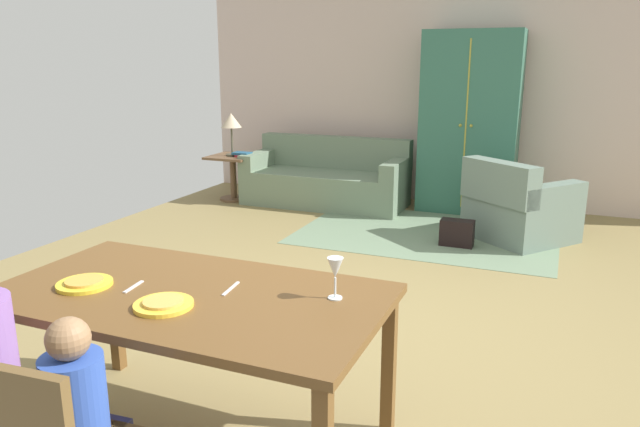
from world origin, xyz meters
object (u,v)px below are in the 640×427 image
object	(u,v)px
plate_near_child	(164,305)
armchair	(518,209)
handbag	(457,233)
book_lower	(245,156)
plate_near_man	(85,284)
side_table	(233,171)
wine_glass	(335,270)
couch	(327,180)
book_upper	(242,153)
dining_table	(189,307)
table_lamp	(231,122)
armoire	(470,123)

from	to	relation	value
plate_near_child	armchair	world-z (taller)	armchair
plate_near_child	handbag	distance (m)	3.87
armchair	book_lower	xyz separation A→B (m)	(-3.34, 0.41, 0.28)
plate_near_man	side_table	xyz separation A→B (m)	(-1.95, 4.61, -0.39)
plate_near_child	wine_glass	size ratio (longest dim) A/B	1.34
couch	side_table	xyz separation A→B (m)	(-1.20, -0.26, 0.08)
armchair	book_upper	bearing A→B (deg)	173.03
wine_glass	couch	size ratio (longest dim) A/B	0.09
dining_table	plate_near_child	bearing A→B (deg)	-90.00
table_lamp	handbag	size ratio (longest dim) A/B	1.69
dining_table	book_lower	world-z (taller)	dining_table
plate_near_child	book_upper	size ratio (longest dim) A/B	1.14
dining_table	handbag	world-z (taller)	dining_table
plate_near_child	table_lamp	xyz separation A→B (m)	(-2.43, 4.67, 0.24)
armoire	side_table	world-z (taller)	armoire
armchair	armoire	bearing A→B (deg)	123.46
table_lamp	book_upper	bearing A→B (deg)	-10.10
wine_glass	armchair	xyz separation A→B (m)	(0.48, 3.86, -0.57)
side_table	book_upper	xyz separation A→B (m)	(0.16, -0.03, 0.24)
side_table	handbag	bearing A→B (deg)	-16.53
dining_table	plate_near_man	bearing A→B (deg)	-166.05
book_upper	handbag	world-z (taller)	book_upper
dining_table	armoire	distance (m)	5.10
dining_table	armchair	xyz separation A→B (m)	(1.12, 4.04, -0.37)
armchair	book_upper	distance (m)	3.43
armchair	armoire	world-z (taller)	armoire
book_upper	armoire	bearing A→B (deg)	12.76
plate_near_child	armoire	xyz separation A→B (m)	(0.44, 5.25, 0.28)
side_table	book_lower	world-z (taller)	book_lower
plate_near_man	couch	distance (m)	4.95
couch	armchair	bearing A→B (deg)	-16.62
wine_glass	couch	bearing A→B (deg)	112.23
plate_near_man	book_lower	world-z (taller)	plate_near_man
table_lamp	wine_glass	bearing A→B (deg)	-54.57
table_lamp	handbag	bearing A→B (deg)	-16.53
side_table	couch	bearing A→B (deg)	12.18
armchair	handbag	size ratio (longest dim) A/B	3.75
dining_table	plate_near_man	world-z (taller)	plate_near_man
plate_near_man	book_lower	bearing A→B (deg)	110.85
wine_glass	side_table	xyz separation A→B (m)	(-3.06, 4.31, -0.52)
plate_near_man	armchair	bearing A→B (deg)	68.99
side_table	table_lamp	world-z (taller)	table_lamp
plate_near_child	wine_glass	bearing A→B (deg)	29.65
side_table	book_lower	distance (m)	0.30
plate_near_child	wine_glass	xyz separation A→B (m)	(0.63, 0.36, 0.12)
plate_near_child	book_lower	distance (m)	5.14
armoire	table_lamp	xyz separation A→B (m)	(-2.87, -0.59, -0.04)
couch	side_table	bearing A→B (deg)	-167.82
couch	handbag	distance (m)	2.18
plate_near_child	wine_glass	distance (m)	0.74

